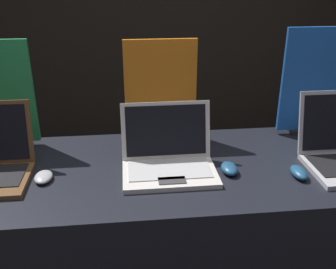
{
  "coord_description": "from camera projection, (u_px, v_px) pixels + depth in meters",
  "views": [
    {
      "loc": [
        -0.18,
        -1.1,
        1.73
      ],
      "look_at": [
        -0.02,
        0.37,
        1.08
      ],
      "focal_mm": 42.0,
      "sensor_mm": 36.0,
      "label": 1
    }
  ],
  "objects": [
    {
      "name": "mouse_back",
      "position": [
        299.0,
        172.0,
        1.59
      ],
      "size": [
        0.06,
        0.11,
        0.04
      ],
      "color": "navy",
      "rests_on": "display_counter"
    },
    {
      "name": "mouse_front",
      "position": [
        44.0,
        177.0,
        1.57
      ],
      "size": [
        0.07,
        0.11,
        0.03
      ],
      "color": "#B2B2B7",
      "rests_on": "display_counter"
    },
    {
      "name": "laptop_middle",
      "position": [
        168.0,
        156.0,
        1.63
      ],
      "size": [
        0.38,
        0.31,
        0.26
      ],
      "color": "silver",
      "rests_on": "display_counter"
    },
    {
      "name": "wall_back",
      "position": [
        145.0,
        8.0,
        3.1
      ],
      "size": [
        8.0,
        0.05,
        2.8
      ],
      "color": "black",
      "rests_on": "ground_plane"
    },
    {
      "name": "promo_stand_back",
      "position": [
        314.0,
        85.0,
        1.91
      ],
      "size": [
        0.33,
        0.07,
        0.53
      ],
      "color": "black",
      "rests_on": "display_counter"
    },
    {
      "name": "mouse_middle",
      "position": [
        229.0,
        169.0,
        1.62
      ],
      "size": [
        0.07,
        0.11,
        0.04
      ],
      "color": "navy",
      "rests_on": "display_counter"
    },
    {
      "name": "display_counter",
      "position": [
        171.0,
        253.0,
        1.87
      ],
      "size": [
        1.95,
        0.74,
        0.93
      ],
      "color": "black",
      "rests_on": "ground_plane"
    },
    {
      "name": "promo_stand_middle",
      "position": [
        161.0,
        93.0,
        1.87
      ],
      "size": [
        0.34,
        0.07,
        0.48
      ],
      "color": "black",
      "rests_on": "display_counter"
    }
  ]
}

